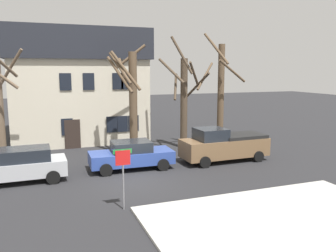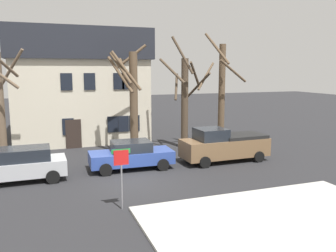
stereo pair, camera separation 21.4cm
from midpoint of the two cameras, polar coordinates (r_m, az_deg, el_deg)
name	(u,v)px [view 1 (the left image)]	position (r m, az deg, el deg)	size (l,w,h in m)	color
ground_plane	(134,182)	(18.05, -5.90, -9.06)	(120.00, 120.00, 0.00)	#262628
sidewalk_slab	(306,236)	(13.25, 21.09, -16.32)	(10.00, 8.74, 0.12)	#B7B5AD
building_main	(77,84)	(30.20, -14.85, 6.59)	(10.53, 9.20, 8.71)	beige
tree_bare_mid	(131,97)	(23.34, -6.25, 4.75)	(2.82, 2.84, 7.37)	brown
tree_bare_far	(184,98)	(25.09, 2.37, 4.59)	(3.31, 3.26, 7.91)	#4C3D2D
tree_bare_end	(220,92)	(25.57, 8.27, 5.55)	(3.29, 3.33, 8.17)	brown
car_silver_wagon	(20,165)	(19.27, -23.23, -5.81)	(4.51, 2.12, 1.72)	#B7BABF
car_blue_sedan	(131,155)	(20.15, -6.30, -4.72)	(4.77, 2.19, 1.61)	#2D4799
pickup_truck_brown	(224,145)	(21.97, 8.79, -3.06)	(5.48, 2.24, 2.12)	brown
street_sign_pole	(123,167)	(14.18, -7.78, -6.71)	(0.76, 0.07, 2.51)	slate
bicycle_leaning	(12,156)	(23.65, -24.31, -4.52)	(1.75, 0.17, 1.03)	black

